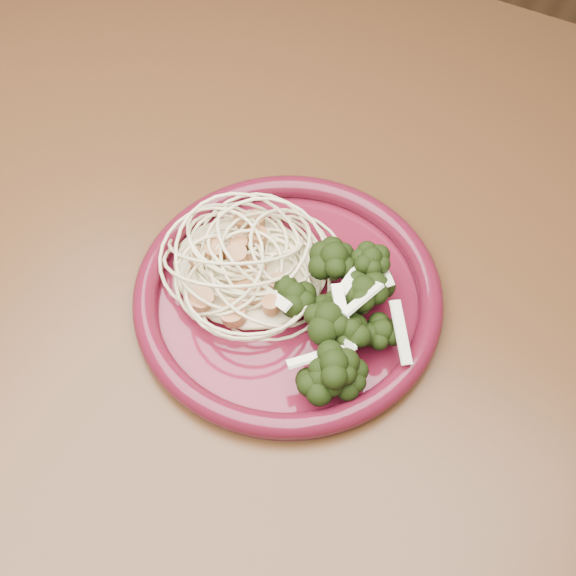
# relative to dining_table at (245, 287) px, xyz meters

# --- Properties ---
(dining_table) EXTENTS (1.20, 0.80, 0.75)m
(dining_table) POSITION_rel_dining_table_xyz_m (0.00, 0.00, 0.00)
(dining_table) COLOR #472814
(dining_table) RESTS_ON ground
(dinner_plate) EXTENTS (0.28, 0.28, 0.02)m
(dinner_plate) POSITION_rel_dining_table_xyz_m (0.07, -0.05, 0.11)
(dinner_plate) COLOR #4D0D1C
(dinner_plate) RESTS_ON dining_table
(spaghetti_pile) EXTENTS (0.14, 0.13, 0.03)m
(spaghetti_pile) POSITION_rel_dining_table_xyz_m (0.04, -0.05, 0.12)
(spaghetti_pile) COLOR beige
(spaghetti_pile) RESTS_ON dinner_plate
(scallop_cluster) EXTENTS (0.12, 0.12, 0.03)m
(scallop_cluster) POSITION_rel_dining_table_xyz_m (0.04, -0.05, 0.15)
(scallop_cluster) COLOR #A56B3F
(scallop_cluster) RESTS_ON spaghetti_pile
(broccoli_pile) EXTENTS (0.10, 0.14, 0.04)m
(broccoli_pile) POSITION_rel_dining_table_xyz_m (0.12, -0.06, 0.13)
(broccoli_pile) COLOR black
(broccoli_pile) RESTS_ON dinner_plate
(onion_garnish) EXTENTS (0.07, 0.09, 0.05)m
(onion_garnish) POSITION_rel_dining_table_xyz_m (0.12, -0.06, 0.16)
(onion_garnish) COLOR white
(onion_garnish) RESTS_ON broccoli_pile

